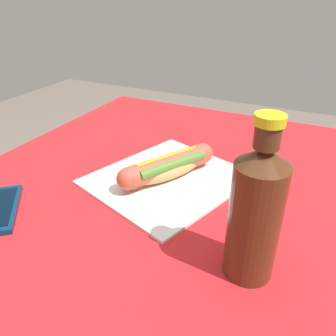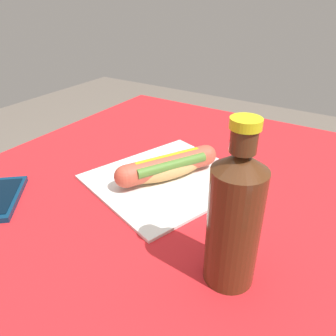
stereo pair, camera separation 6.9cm
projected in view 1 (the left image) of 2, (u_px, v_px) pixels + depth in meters
dining_table at (184, 247)px, 0.74m from camera, size 0.99×0.94×0.77m
paper_wrapper at (168, 179)px, 0.70m from camera, size 0.37×0.35×0.01m
hot_dog at (168, 166)px, 0.69m from camera, size 0.21×0.14×0.05m
soda_bottle at (256, 212)px, 0.43m from camera, size 0.07×0.07×0.24m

